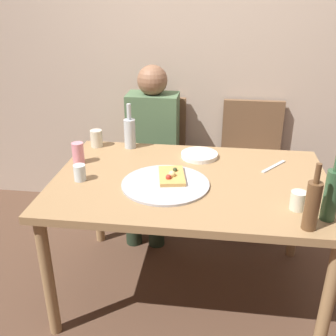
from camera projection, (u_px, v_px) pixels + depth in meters
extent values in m
plane|color=#513828|center=(188.00, 287.00, 2.37)|extent=(8.00, 8.00, 0.00)
cube|color=#BCA893|center=(205.00, 40.00, 2.81)|extent=(6.00, 0.10, 2.60)
cube|color=#99754C|center=(191.00, 182.00, 2.08)|extent=(1.44, 0.95, 0.04)
cylinder|color=#99754C|center=(48.00, 279.00, 1.93)|extent=(0.06, 0.06, 0.69)
cylinder|color=#99754C|center=(327.00, 304.00, 1.78)|extent=(0.06, 0.06, 0.69)
cylinder|color=#99754C|center=(97.00, 197.00, 2.68)|extent=(0.06, 0.06, 0.69)
cylinder|color=#99754C|center=(297.00, 210.00, 2.53)|extent=(0.06, 0.06, 0.69)
cylinder|color=#ADADB2|center=(165.00, 184.00, 2.00)|extent=(0.45, 0.45, 0.01)
cube|color=tan|center=(172.00, 176.00, 2.06)|extent=(0.17, 0.24, 0.02)
sphere|color=#EAD184|center=(172.00, 174.00, 2.03)|extent=(0.04, 0.04, 0.04)
sphere|color=#2D381E|center=(175.00, 170.00, 2.09)|extent=(0.02, 0.02, 0.02)
sphere|color=#B22D23|center=(168.00, 177.00, 2.00)|extent=(0.03, 0.03, 0.03)
cylinder|color=brown|center=(312.00, 206.00, 1.60)|extent=(0.06, 0.06, 0.21)
cylinder|color=brown|center=(318.00, 173.00, 1.54)|extent=(0.02, 0.02, 0.08)
cylinder|color=#2D5133|center=(331.00, 196.00, 1.67)|extent=(0.06, 0.06, 0.23)
cylinder|color=#B2BCC1|center=(130.00, 134.00, 2.44)|extent=(0.07, 0.07, 0.18)
cylinder|color=#B2BCC1|center=(129.00, 112.00, 2.38)|extent=(0.03, 0.03, 0.10)
cylinder|color=beige|center=(96.00, 138.00, 2.47)|extent=(0.07, 0.07, 0.11)
cylinder|color=silver|center=(80.00, 173.00, 2.04)|extent=(0.06, 0.06, 0.09)
cylinder|color=beige|center=(298.00, 201.00, 1.77)|extent=(0.07, 0.07, 0.09)
cylinder|color=pink|center=(78.00, 153.00, 2.23)|extent=(0.07, 0.07, 0.12)
cylinder|color=white|center=(199.00, 155.00, 2.33)|extent=(0.22, 0.22, 0.03)
cube|color=#B7B7BC|center=(274.00, 166.00, 2.21)|extent=(0.15, 0.19, 0.01)
cube|color=brown|center=(153.00, 163.00, 2.94)|extent=(0.44, 0.44, 0.05)
cube|color=brown|center=(157.00, 126.00, 3.03)|extent=(0.44, 0.04, 0.45)
cylinder|color=brown|center=(175.00, 205.00, 2.85)|extent=(0.04, 0.04, 0.42)
cylinder|color=brown|center=(124.00, 202.00, 2.89)|extent=(0.04, 0.04, 0.42)
cylinder|color=brown|center=(181.00, 182.00, 3.19)|extent=(0.04, 0.04, 0.42)
cylinder|color=brown|center=(135.00, 179.00, 3.23)|extent=(0.04, 0.04, 0.42)
cube|color=brown|center=(251.00, 168.00, 2.86)|extent=(0.44, 0.44, 0.05)
cube|color=brown|center=(252.00, 130.00, 2.94)|extent=(0.44, 0.04, 0.45)
cylinder|color=brown|center=(277.00, 212.00, 2.76)|extent=(0.04, 0.04, 0.42)
cylinder|color=brown|center=(222.00, 208.00, 2.81)|extent=(0.04, 0.04, 0.42)
cylinder|color=brown|center=(271.00, 187.00, 3.11)|extent=(0.04, 0.04, 0.42)
cylinder|color=brown|center=(223.00, 184.00, 3.15)|extent=(0.04, 0.04, 0.42)
cube|color=#4C6B47|center=(153.00, 129.00, 2.85)|extent=(0.36, 0.22, 0.52)
sphere|color=brown|center=(152.00, 80.00, 2.70)|extent=(0.21, 0.21, 0.21)
cylinder|color=black|center=(160.00, 174.00, 2.77)|extent=(0.12, 0.40, 0.12)
cylinder|color=black|center=(138.00, 173.00, 2.79)|extent=(0.12, 0.40, 0.12)
cylinder|color=black|center=(156.00, 216.00, 2.68)|extent=(0.11, 0.11, 0.45)
cylinder|color=black|center=(133.00, 215.00, 2.70)|extent=(0.11, 0.11, 0.45)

